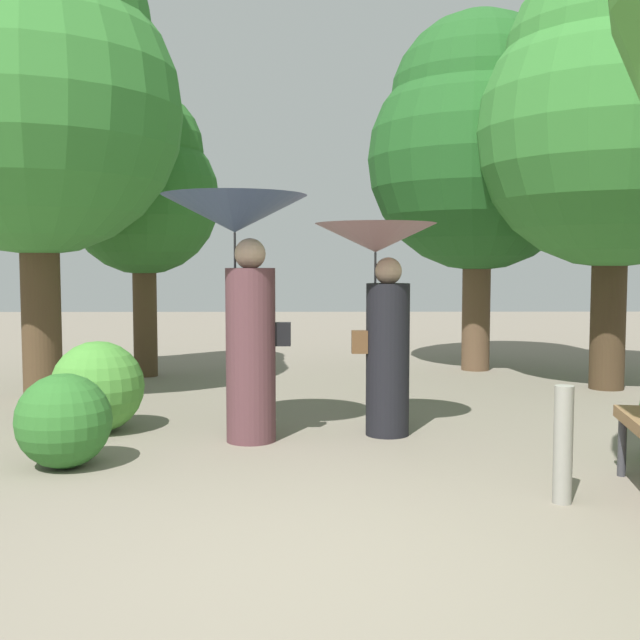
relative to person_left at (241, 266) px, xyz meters
name	(u,v)px	position (x,y,z in m)	size (l,w,h in m)	color
ground_plane	(326,565)	(0.67, -2.68, -1.50)	(40.00, 40.00, 0.00)	gray
person_left	(241,266)	(0.00, 0.00, 0.00)	(1.22, 1.22, 2.09)	#563338
person_right	(381,288)	(1.20, 0.22, -0.20)	(1.06, 1.06, 1.86)	black
tree_near_left	(143,184)	(-1.65, 3.78, 1.07)	(2.02, 2.02, 3.82)	#4C3823
tree_mid_left	(35,84)	(-2.43, 2.07, 1.97)	(3.20, 3.20, 5.34)	#4C3823
tree_mid_right	(614,109)	(4.16, 2.67, 1.84)	(3.22, 3.22, 5.18)	#42301E
tree_far_back	(479,142)	(2.93, 4.32, 1.72)	(3.10, 3.10, 4.99)	brown
bush_path_left	(64,421)	(-1.24, -0.83, -1.14)	(0.71, 0.71, 0.71)	#2D6B28
bush_path_right	(98,387)	(-1.33, 0.36, -1.09)	(0.82, 0.82, 0.82)	#4C9338
path_marker_post	(563,445)	(2.19, -1.70, -1.12)	(0.12, 0.12, 0.75)	gray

